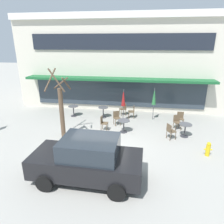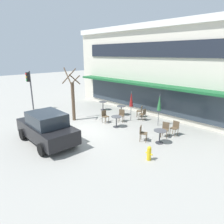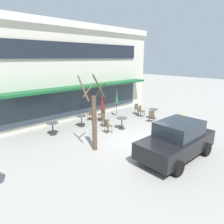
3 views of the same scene
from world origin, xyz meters
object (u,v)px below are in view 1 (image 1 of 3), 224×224
(cafe_table_streetside, at_px, (73,109))
(patio_umbrella_cream_folded, at_px, (123,98))
(cafe_table_near_wall, at_px, (103,110))
(cafe_chair_5, at_px, (170,130))
(patio_umbrella_green_folded, at_px, (154,97))
(cafe_chair_4, at_px, (132,111))
(cafe_chair_1, at_px, (180,118))
(cafe_chair_2, at_px, (103,122))
(cafe_chair_3, at_px, (124,108))
(cafe_table_mid_patio, at_px, (185,128))
(parked_sedan, at_px, (88,159))
(cafe_table_by_tree, at_px, (124,124))
(cafe_chair_6, at_px, (177,121))
(street_tree, at_px, (61,109))
(fire_hydrant, at_px, (208,149))
(cafe_chair_0, at_px, (117,117))

(cafe_table_streetside, distance_m, patio_umbrella_cream_folded, 3.83)
(cafe_table_near_wall, bearing_deg, cafe_chair_5, -33.09)
(patio_umbrella_green_folded, height_order, cafe_chair_5, patio_umbrella_green_folded)
(cafe_table_streetside, distance_m, cafe_chair_4, 4.23)
(patio_umbrella_green_folded, height_order, cafe_chair_1, patio_umbrella_green_folded)
(cafe_chair_2, relative_size, cafe_chair_3, 1.00)
(cafe_table_mid_patio, relative_size, cafe_chair_2, 0.85)
(patio_umbrella_cream_folded, bearing_deg, parked_sedan, -96.99)
(cafe_table_streetside, xyz_separation_m, cafe_table_by_tree, (3.84, -2.20, 0.00))
(patio_umbrella_cream_folded, bearing_deg, patio_umbrella_green_folded, 15.93)
(cafe_chair_6, height_order, street_tree, street_tree)
(cafe_table_mid_patio, distance_m, fire_hydrant, 2.07)
(cafe_chair_6, bearing_deg, fire_hydrant, -71.82)
(cafe_chair_2, xyz_separation_m, street_tree, (-2.03, -1.29, 1.18))
(cafe_chair_1, distance_m, cafe_chair_5, 2.26)
(cafe_table_streetside, xyz_separation_m, fire_hydrant, (8.00, -4.23, -0.16))
(cafe_table_near_wall, height_order, patio_umbrella_cream_folded, patio_umbrella_cream_folded)
(cafe_chair_0, bearing_deg, cafe_chair_5, -27.19)
(cafe_chair_0, height_order, parked_sedan, parked_sedan)
(cafe_table_mid_patio, distance_m, parked_sedan, 6.29)
(cafe_table_streetside, relative_size, cafe_chair_3, 0.85)
(cafe_table_streetside, bearing_deg, parked_sedan, -66.87)
(cafe_chair_0, bearing_deg, cafe_table_near_wall, 133.71)
(cafe_chair_2, bearing_deg, cafe_table_by_tree, -3.47)
(cafe_table_near_wall, distance_m, cafe_chair_3, 1.56)
(cafe_table_by_tree, bearing_deg, patio_umbrella_green_folded, 52.12)
(cafe_chair_2, height_order, cafe_chair_3, same)
(cafe_chair_0, distance_m, cafe_chair_6, 3.75)
(street_tree, bearing_deg, patio_umbrella_cream_folded, 43.90)
(patio_umbrella_green_folded, bearing_deg, cafe_chair_1, -24.33)
(cafe_table_near_wall, bearing_deg, street_tree, -114.96)
(parked_sedan, relative_size, fire_hydrant, 6.02)
(cafe_chair_5, bearing_deg, street_tree, -173.36)
(cafe_chair_0, relative_size, parked_sedan, 0.21)
(cafe_chair_4, bearing_deg, parked_sedan, -101.01)
(cafe_chair_5, distance_m, parked_sedan, 5.36)
(cafe_chair_1, xyz_separation_m, cafe_chair_3, (-3.77, 1.42, 0.00))
(cafe_table_by_tree, bearing_deg, cafe_table_near_wall, 126.50)
(patio_umbrella_green_folded, relative_size, patio_umbrella_cream_folded, 1.00)
(patio_umbrella_cream_folded, bearing_deg, cafe_chair_4, 50.34)
(cafe_chair_1, distance_m, cafe_chair_4, 3.23)
(parked_sedan, height_order, fire_hydrant, parked_sedan)
(cafe_table_by_tree, relative_size, cafe_table_mid_patio, 1.00)
(cafe_table_streetside, distance_m, parked_sedan, 7.31)
(cafe_chair_2, bearing_deg, cafe_chair_6, 10.97)
(patio_umbrella_green_folded, bearing_deg, parked_sedan, -112.12)
(cafe_table_by_tree, distance_m, cafe_chair_6, 3.32)
(cafe_table_by_tree, relative_size, patio_umbrella_green_folded, 0.35)
(cafe_chair_0, distance_m, street_tree, 3.76)
(cafe_chair_1, distance_m, cafe_chair_3, 4.03)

